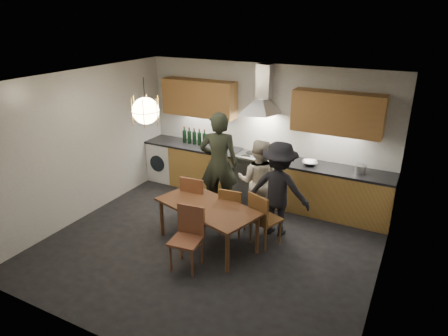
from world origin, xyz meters
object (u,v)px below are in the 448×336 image
at_px(dining_table, 207,210).
at_px(wine_bottles, 194,136).
at_px(mixing_bowl, 310,163).
at_px(person_mid, 258,181).
at_px(chair_front, 188,233).
at_px(person_left, 219,164).
at_px(chair_back_left, 195,198).
at_px(stock_pot, 360,169).
at_px(person_right, 279,189).

distance_m(dining_table, wine_bottles, 2.46).
xyz_separation_m(dining_table, mixing_bowl, (1.06, 1.89, 0.33)).
xyz_separation_m(person_mid, wine_bottles, (-1.80, 0.85, 0.32)).
bearing_deg(mixing_bowl, chair_front, -112.27).
xyz_separation_m(person_left, wine_bottles, (-1.06, 0.90, 0.12)).
relative_size(chair_front, mixing_bowl, 3.26).
bearing_deg(person_mid, mixing_bowl, -145.25).
bearing_deg(person_left, chair_back_left, 61.66).
distance_m(stock_pot, wine_bottles, 3.35).
xyz_separation_m(dining_table, stock_pot, (1.93, 1.91, 0.36)).
relative_size(dining_table, person_right, 1.11).
bearing_deg(person_right, mixing_bowl, -103.66).
distance_m(dining_table, chair_back_left, 0.63).
distance_m(chair_front, person_right, 1.69).
height_order(dining_table, person_right, person_right).
relative_size(person_mid, wine_bottles, 2.65).
bearing_deg(wine_bottles, mixing_bowl, -1.61).
height_order(dining_table, person_mid, person_mid).
xyz_separation_m(dining_table, chair_front, (0.03, -0.61, -0.08)).
relative_size(person_left, person_right, 1.19).
bearing_deg(chair_front, mixing_bowl, 61.33).
bearing_deg(person_right, chair_back_left, 15.28).
bearing_deg(chair_back_left, wine_bottles, -63.25).
bearing_deg(person_left, wine_bottles, -58.48).
distance_m(chair_back_left, stock_pot, 2.87).
bearing_deg(person_right, chair_front, 57.78).
height_order(mixing_bowl, stock_pot, stock_pot).
xyz_separation_m(chair_back_left, chair_front, (0.51, -1.02, -0.01)).
bearing_deg(person_left, person_mid, 165.37).
bearing_deg(chair_front, wine_bottles, 113.05).
relative_size(chair_front, person_left, 0.49).
height_order(person_left, wine_bottles, person_left).
bearing_deg(mixing_bowl, wine_bottles, 178.39).
distance_m(person_mid, stock_pot, 1.76).
bearing_deg(wine_bottles, dining_table, -54.09).
xyz_separation_m(chair_front, person_mid, (0.35, 1.71, 0.22)).
bearing_deg(stock_pot, dining_table, -135.36).
relative_size(mixing_bowl, wine_bottles, 0.50).
distance_m(chair_front, person_left, 1.77).
bearing_deg(mixing_bowl, dining_table, -119.23).
height_order(dining_table, mixing_bowl, mixing_bowl).
distance_m(chair_back_left, mixing_bowl, 2.17).
bearing_deg(stock_pot, person_mid, -152.65).
bearing_deg(person_left, chair_front, 85.04).
relative_size(mixing_bowl, stock_pot, 1.44).
distance_m(person_left, stock_pot, 2.44).
distance_m(person_left, person_mid, 0.77).
bearing_deg(stock_pot, person_right, -135.23).
relative_size(chair_back_left, chair_front, 1.01).
distance_m(person_mid, mixing_bowl, 1.05).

